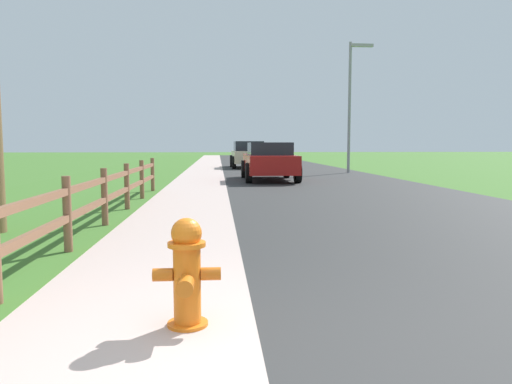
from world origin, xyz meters
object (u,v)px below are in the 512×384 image
parked_suv_red (269,161)px  street_lamp (352,96)px  fire_hydrant (187,271)px  parked_car_beige (248,154)px

parked_suv_red → street_lamp: bearing=45.5°
fire_hydrant → parked_car_beige: (2.09, 25.58, 0.38)m
fire_hydrant → parked_suv_red: size_ratio=0.18×
fire_hydrant → parked_suv_red: bearing=81.6°
parked_car_beige → street_lamp: (4.65, -5.80, 2.92)m
fire_hydrant → street_lamp: size_ratio=0.13×
parked_car_beige → fire_hydrant: bearing=-94.7°
parked_car_beige → parked_suv_red: bearing=-89.2°
parked_suv_red → parked_car_beige: 10.39m
parked_suv_red → street_lamp: 7.09m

